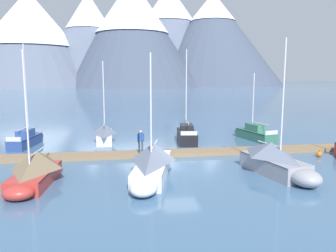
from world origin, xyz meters
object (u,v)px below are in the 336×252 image
object	(u,v)px
sailboat_second_berth	(35,169)
mooring_buoy_channel_marker	(319,154)
sailboat_mid_dock_port	(105,132)
person_on_dock	(141,139)
sailboat_nearest_berth	(28,139)
sailboat_far_berth	(186,134)
sailboat_end_of_dock	(253,133)
sailboat_mid_dock_starboard	(152,162)
sailboat_outer_slip	(277,161)

from	to	relation	value
sailboat_second_berth	mooring_buoy_channel_marker	world-z (taller)	sailboat_second_berth
sailboat_mid_dock_port	person_on_dock	world-z (taller)	sailboat_mid_dock_port
sailboat_nearest_berth	mooring_buoy_channel_marker	world-z (taller)	sailboat_nearest_berth
sailboat_far_berth	sailboat_second_berth	bearing A→B (deg)	-134.39
sailboat_nearest_berth	sailboat_end_of_dock	size ratio (longest dim) A/B	1.39
sailboat_second_berth	person_on_dock	distance (m)	8.88
sailboat_mid_dock_port	sailboat_second_berth	bearing A→B (deg)	-104.97
sailboat_nearest_berth	sailboat_mid_dock_port	distance (m)	6.79
person_on_dock	sailboat_mid_dock_port	bearing A→B (deg)	116.94
sailboat_mid_dock_starboard	sailboat_second_berth	bearing A→B (deg)	-175.18
sailboat_nearest_berth	sailboat_mid_dock_port	world-z (taller)	sailboat_nearest_berth
sailboat_mid_dock_starboard	person_on_dock	bearing A→B (deg)	94.11
sailboat_outer_slip	sailboat_end_of_dock	xyz separation A→B (m)	(3.15, 11.53, -0.31)
sailboat_nearest_berth	person_on_dock	world-z (taller)	sailboat_nearest_berth
sailboat_far_berth	sailboat_nearest_berth	bearing A→B (deg)	179.40
sailboat_nearest_berth	sailboat_end_of_dock	xyz separation A→B (m)	(21.10, 0.10, -0.00)
sailboat_end_of_dock	person_on_dock	xyz separation A→B (m)	(-11.29, -5.23, 0.66)
sailboat_far_berth	sailboat_mid_dock_starboard	bearing A→B (deg)	-111.44
mooring_buoy_channel_marker	sailboat_end_of_dock	bearing A→B (deg)	106.13
sailboat_far_berth	sailboat_outer_slip	bearing A→B (deg)	-72.37
sailboat_outer_slip	sailboat_second_berth	bearing A→B (deg)	179.52
sailboat_second_berth	mooring_buoy_channel_marker	bearing A→B (deg)	10.90
sailboat_second_berth	sailboat_mid_dock_starboard	world-z (taller)	sailboat_second_berth
sailboat_nearest_berth	sailboat_outer_slip	xyz separation A→B (m)	(17.95, -11.43, 0.31)
sailboat_mid_dock_port	sailboat_outer_slip	bearing A→B (deg)	-47.77
sailboat_mid_dock_port	sailboat_outer_slip	xyz separation A→B (m)	(11.23, -12.37, 0.06)
person_on_dock	sailboat_mid_dock_starboard	bearing A→B (deg)	-85.89
sailboat_second_berth	sailboat_end_of_dock	xyz separation A→B (m)	(17.65, 11.40, -0.27)
sailboat_second_berth	person_on_dock	bearing A→B (deg)	44.16
sailboat_outer_slip	mooring_buoy_channel_marker	distance (m)	6.67
sailboat_far_berth	person_on_dock	bearing A→B (deg)	-132.48
sailboat_far_berth	mooring_buoy_channel_marker	bearing A→B (deg)	-39.42
sailboat_second_berth	sailboat_end_of_dock	bearing A→B (deg)	32.86
sailboat_mid_dock_starboard	sailboat_end_of_dock	bearing A→B (deg)	44.86
sailboat_second_berth	mooring_buoy_channel_marker	distance (m)	20.22
sailboat_mid_dock_starboard	sailboat_mid_dock_port	bearing A→B (deg)	106.63
person_on_dock	sailboat_nearest_berth	bearing A→B (deg)	152.39
person_on_dock	mooring_buoy_channel_marker	size ratio (longest dim) A/B	3.30
sailboat_end_of_dock	person_on_dock	world-z (taller)	sailboat_end_of_dock
sailboat_nearest_berth	sailboat_mid_dock_starboard	distance (m)	14.82
sailboat_nearest_berth	sailboat_mid_dock_port	bearing A→B (deg)	8.00
sailboat_outer_slip	mooring_buoy_channel_marker	size ratio (longest dim) A/B	16.30
sailboat_mid_dock_port	sailboat_far_berth	size ratio (longest dim) A/B	0.87
sailboat_mid_dock_starboard	sailboat_outer_slip	xyz separation A→B (m)	(7.74, -0.69, -0.01)
sailboat_mid_dock_port	sailboat_mid_dock_starboard	xyz separation A→B (m)	(3.49, -11.68, 0.07)
sailboat_second_berth	person_on_dock	size ratio (longest dim) A/B	4.43
sailboat_nearest_berth	sailboat_mid_dock_starboard	xyz separation A→B (m)	(10.21, -10.74, 0.32)
sailboat_nearest_berth	sailboat_second_berth	size ratio (longest dim) A/B	1.19
person_on_dock	mooring_buoy_channel_marker	distance (m)	13.73
mooring_buoy_channel_marker	sailboat_mid_dock_port	bearing A→B (deg)	153.03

